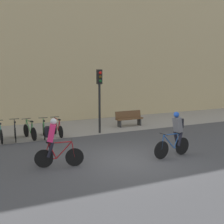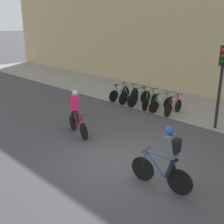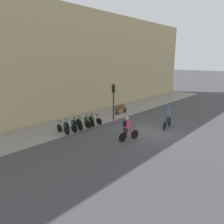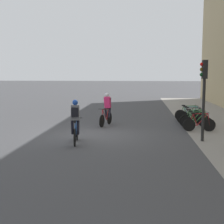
{
  "view_description": "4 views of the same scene",
  "coord_description": "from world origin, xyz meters",
  "px_view_note": "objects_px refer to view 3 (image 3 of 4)",
  "views": [
    {
      "loc": [
        -5.61,
        -10.11,
        3.65
      ],
      "look_at": [
        0.25,
        2.12,
        1.55
      ],
      "focal_mm": 50.0,
      "sensor_mm": 36.0,
      "label": 1
    },
    {
      "loc": [
        5.39,
        -5.96,
        4.33
      ],
      "look_at": [
        -1.71,
        1.28,
        0.95
      ],
      "focal_mm": 45.0,
      "sensor_mm": 36.0,
      "label": 2
    },
    {
      "loc": [
        -14.57,
        -8.4,
        5.67
      ],
      "look_at": [
        -1.57,
        2.94,
        1.47
      ],
      "focal_mm": 35.0,
      "sensor_mm": 36.0,
      "label": 3
    },
    {
      "loc": [
        13.94,
        2.23,
        2.83
      ],
      "look_at": [
        -0.84,
        0.88,
        0.98
      ],
      "focal_mm": 50.0,
      "sensor_mm": 36.0,
      "label": 4
    }
  ],
  "objects_px": {
    "parked_bike_3": "(83,123)",
    "cyclist_pink": "(127,128)",
    "parked_bike_1": "(70,126)",
    "parked_bike_5": "(95,120)",
    "parked_bike_4": "(89,121)",
    "traffic_light_pole": "(114,95)",
    "cyclist_grey": "(168,117)",
    "bench": "(121,109)",
    "parked_bike_0": "(63,129)",
    "parked_bike_2": "(77,124)"
  },
  "relations": [
    {
      "from": "cyclist_grey",
      "to": "parked_bike_3",
      "type": "relative_size",
      "value": 1.12
    },
    {
      "from": "parked_bike_1",
      "to": "parked_bike_3",
      "type": "bearing_deg",
      "value": -0.03
    },
    {
      "from": "parked_bike_5",
      "to": "cyclist_grey",
      "type": "bearing_deg",
      "value": -58.88
    },
    {
      "from": "cyclist_grey",
      "to": "cyclist_pink",
      "type": "bearing_deg",
      "value": 170.92
    },
    {
      "from": "traffic_light_pole",
      "to": "bench",
      "type": "distance_m",
      "value": 3.15
    },
    {
      "from": "cyclist_grey",
      "to": "parked_bike_2",
      "type": "height_order",
      "value": "cyclist_grey"
    },
    {
      "from": "parked_bike_5",
      "to": "parked_bike_4",
      "type": "bearing_deg",
      "value": 179.99
    },
    {
      "from": "parked_bike_0",
      "to": "bench",
      "type": "height_order",
      "value": "parked_bike_0"
    },
    {
      "from": "parked_bike_2",
      "to": "bench",
      "type": "height_order",
      "value": "parked_bike_2"
    },
    {
      "from": "parked_bike_5",
      "to": "bench",
      "type": "relative_size",
      "value": 0.95
    },
    {
      "from": "parked_bike_0",
      "to": "parked_bike_5",
      "type": "xyz_separation_m",
      "value": [
        3.48,
        -0.0,
        -0.01
      ]
    },
    {
      "from": "cyclist_pink",
      "to": "parked_bike_4",
      "type": "xyz_separation_m",
      "value": [
        0.75,
        4.68,
        -0.56
      ]
    },
    {
      "from": "parked_bike_3",
      "to": "traffic_light_pole",
      "type": "height_order",
      "value": "traffic_light_pole"
    },
    {
      "from": "parked_bike_2",
      "to": "parked_bike_4",
      "type": "xyz_separation_m",
      "value": [
        1.39,
        -0.0,
        -0.03
      ]
    },
    {
      "from": "cyclist_grey",
      "to": "bench",
      "type": "height_order",
      "value": "cyclist_grey"
    },
    {
      "from": "parked_bike_4",
      "to": "parked_bike_0",
      "type": "bearing_deg",
      "value": 179.99
    },
    {
      "from": "parked_bike_3",
      "to": "traffic_light_pole",
      "type": "distance_m",
      "value": 4.12
    },
    {
      "from": "parked_bike_0",
      "to": "traffic_light_pole",
      "type": "bearing_deg",
      "value": -2.79
    },
    {
      "from": "parked_bike_3",
      "to": "bench",
      "type": "xyz_separation_m",
      "value": [
        5.94,
        0.73,
        0.08
      ]
    },
    {
      "from": "parked_bike_5",
      "to": "parked_bike_0",
      "type": "bearing_deg",
      "value": 179.99
    },
    {
      "from": "parked_bike_1",
      "to": "parked_bike_4",
      "type": "xyz_separation_m",
      "value": [
        2.09,
        -0.0,
        -0.02
      ]
    },
    {
      "from": "parked_bike_1",
      "to": "parked_bike_4",
      "type": "distance_m",
      "value": 2.09
    },
    {
      "from": "cyclist_pink",
      "to": "bench",
      "type": "height_order",
      "value": "cyclist_pink"
    },
    {
      "from": "cyclist_grey",
      "to": "parked_bike_0",
      "type": "distance_m",
      "value": 8.69
    },
    {
      "from": "parked_bike_5",
      "to": "bench",
      "type": "xyz_separation_m",
      "value": [
        4.55,
        0.73,
        0.09
      ]
    },
    {
      "from": "parked_bike_1",
      "to": "parked_bike_5",
      "type": "bearing_deg",
      "value": -0.02
    },
    {
      "from": "parked_bike_1",
      "to": "parked_bike_5",
      "type": "xyz_separation_m",
      "value": [
        2.78,
        -0.0,
        -0.02
      ]
    },
    {
      "from": "parked_bike_2",
      "to": "bench",
      "type": "relative_size",
      "value": 1.0
    },
    {
      "from": "cyclist_pink",
      "to": "traffic_light_pole",
      "type": "distance_m",
      "value": 5.9
    },
    {
      "from": "parked_bike_0",
      "to": "parked_bike_2",
      "type": "xyz_separation_m",
      "value": [
        1.39,
        0.0,
        0.02
      ]
    },
    {
      "from": "traffic_light_pole",
      "to": "cyclist_grey",
      "type": "bearing_deg",
      "value": -78.41
    },
    {
      "from": "parked_bike_2",
      "to": "parked_bike_0",
      "type": "bearing_deg",
      "value": -179.97
    },
    {
      "from": "cyclist_pink",
      "to": "traffic_light_pole",
      "type": "xyz_separation_m",
      "value": [
        3.67,
        4.4,
        1.39
      ]
    },
    {
      "from": "parked_bike_3",
      "to": "parked_bike_0",
      "type": "bearing_deg",
      "value": 179.99
    },
    {
      "from": "cyclist_pink",
      "to": "parked_bike_3",
      "type": "relative_size",
      "value": 1.09
    },
    {
      "from": "parked_bike_0",
      "to": "bench",
      "type": "bearing_deg",
      "value": 5.16
    },
    {
      "from": "cyclist_grey",
      "to": "parked_bike_3",
      "type": "height_order",
      "value": "cyclist_grey"
    },
    {
      "from": "parked_bike_0",
      "to": "traffic_light_pole",
      "type": "height_order",
      "value": "traffic_light_pole"
    },
    {
      "from": "parked_bike_2",
      "to": "parked_bike_4",
      "type": "bearing_deg",
      "value": -0.06
    },
    {
      "from": "parked_bike_3",
      "to": "cyclist_pink",
      "type": "bearing_deg",
      "value": -90.69
    },
    {
      "from": "cyclist_grey",
      "to": "parked_bike_4",
      "type": "xyz_separation_m",
      "value": [
        -3.98,
        5.44,
        -0.56
      ]
    },
    {
      "from": "cyclist_grey",
      "to": "parked_bike_5",
      "type": "distance_m",
      "value": 6.37
    },
    {
      "from": "parked_bike_0",
      "to": "traffic_light_pole",
      "type": "xyz_separation_m",
      "value": [
        5.7,
        -0.28,
        1.95
      ]
    },
    {
      "from": "bench",
      "to": "cyclist_grey",
      "type": "bearing_deg",
      "value": -101.62
    },
    {
      "from": "traffic_light_pole",
      "to": "bench",
      "type": "bearing_deg",
      "value": 23.35
    },
    {
      "from": "parked_bike_2",
      "to": "bench",
      "type": "distance_m",
      "value": 6.68
    },
    {
      "from": "parked_bike_1",
      "to": "traffic_light_pole",
      "type": "height_order",
      "value": "traffic_light_pole"
    },
    {
      "from": "parked_bike_2",
      "to": "parked_bike_5",
      "type": "height_order",
      "value": "parked_bike_2"
    },
    {
      "from": "cyclist_grey",
      "to": "parked_bike_1",
      "type": "height_order",
      "value": "cyclist_grey"
    },
    {
      "from": "parked_bike_4",
      "to": "traffic_light_pole",
      "type": "distance_m",
      "value": 3.53
    }
  ]
}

